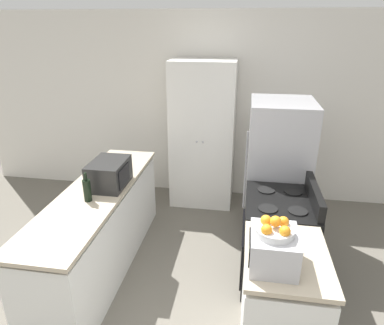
# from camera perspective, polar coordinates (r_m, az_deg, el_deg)

# --- Properties ---
(wall_back) EXTENTS (7.00, 0.06, 2.60)m
(wall_back) POSITION_cam_1_polar(r_m,az_deg,el_deg) (4.93, 2.71, 9.02)
(wall_back) COLOR silver
(wall_back) RESTS_ON ground_plane
(counter_left) EXTENTS (0.60, 2.27, 0.90)m
(counter_left) POSITION_cam_1_polar(r_m,az_deg,el_deg) (3.73, -15.09, -10.88)
(counter_left) COLOR silver
(counter_left) RESTS_ON ground_plane
(counter_right) EXTENTS (0.60, 0.81, 0.90)m
(counter_right) POSITION_cam_1_polar(r_m,az_deg,el_deg) (2.91, 14.58, -21.90)
(counter_right) COLOR silver
(counter_right) RESTS_ON ground_plane
(pantry_cabinet) EXTENTS (0.85, 0.58, 2.00)m
(pantry_cabinet) POSITION_cam_1_polar(r_m,az_deg,el_deg) (4.70, 1.79, 4.57)
(pantry_cabinet) COLOR white
(pantry_cabinet) RESTS_ON ground_plane
(stove) EXTENTS (0.66, 0.78, 1.06)m
(stove) POSITION_cam_1_polar(r_m,az_deg,el_deg) (3.53, 13.93, -12.47)
(stove) COLOR black
(stove) RESTS_ON ground_plane
(refrigerator) EXTENTS (0.71, 0.76, 1.66)m
(refrigerator) POSITION_cam_1_polar(r_m,az_deg,el_deg) (4.05, 13.92, -1.63)
(refrigerator) COLOR #A3A3A8
(refrigerator) RESTS_ON ground_plane
(microwave) EXTENTS (0.34, 0.46, 0.26)m
(microwave) POSITION_cam_1_polar(r_m,az_deg,el_deg) (3.52, -13.62, -1.78)
(microwave) COLOR black
(microwave) RESTS_ON counter_left
(wine_bottle) EXTENTS (0.07, 0.07, 0.28)m
(wine_bottle) POSITION_cam_1_polar(r_m,az_deg,el_deg) (3.28, -17.08, -4.39)
(wine_bottle) COLOR black
(wine_bottle) RESTS_ON counter_left
(toaster_oven) EXTENTS (0.32, 0.37, 0.25)m
(toaster_oven) POSITION_cam_1_polar(r_m,az_deg,el_deg) (2.43, 13.38, -13.86)
(toaster_oven) COLOR #B2B2B7
(toaster_oven) RESTS_ON counter_right
(fruit_bowl) EXTENTS (0.25, 0.25, 0.14)m
(fruit_bowl) POSITION_cam_1_polar(r_m,az_deg,el_deg) (2.33, 13.64, -10.69)
(fruit_bowl) COLOR silver
(fruit_bowl) RESTS_ON toaster_oven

